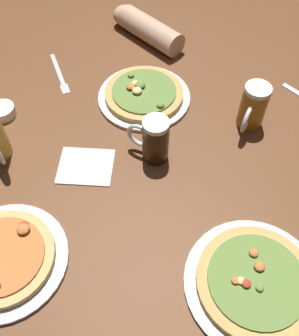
% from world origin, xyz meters
% --- Properties ---
extents(ground_plane, '(2.40, 2.40, 0.03)m').
position_xyz_m(ground_plane, '(0.00, 0.00, -0.01)').
color(ground_plane, brown).
extents(pizza_plate_near, '(0.32, 0.32, 0.05)m').
position_xyz_m(pizza_plate_near, '(0.32, -0.24, 0.02)').
color(pizza_plate_near, '#B2B2B7').
rests_on(pizza_plate_near, ground_plane).
extents(pizza_plate_far, '(0.29, 0.29, 0.05)m').
position_xyz_m(pizza_plate_far, '(-0.10, 0.27, 0.02)').
color(pizza_plate_far, silver).
rests_on(pizza_plate_far, ground_plane).
extents(pizza_plate_side, '(0.30, 0.30, 0.05)m').
position_xyz_m(pizza_plate_side, '(-0.26, -0.34, 0.02)').
color(pizza_plate_side, '#B2B2B7').
rests_on(pizza_plate_side, ground_plane).
extents(beer_mug_amber, '(0.13, 0.07, 0.14)m').
position_xyz_m(beer_mug_amber, '(-0.00, 0.06, 0.07)').
color(beer_mug_amber, black).
rests_on(beer_mug_amber, ground_plane).
extents(beer_mug_pale, '(0.08, 0.13, 0.14)m').
position_xyz_m(beer_mug_pale, '(0.24, 0.26, 0.07)').
color(beer_mug_pale, '#9E6619').
rests_on(beer_mug_pale, ground_plane).
extents(ramekin_butter, '(0.08, 0.08, 0.03)m').
position_xyz_m(ramekin_butter, '(-0.49, 0.09, 0.02)').
color(ramekin_butter, white).
rests_on(ramekin_butter, ground_plane).
extents(napkin_folded, '(0.17, 0.16, 0.01)m').
position_xyz_m(napkin_folded, '(-0.18, -0.03, 0.00)').
color(napkin_folded, silver).
rests_on(napkin_folded, ground_plane).
extents(fork_left, '(0.14, 0.18, 0.01)m').
position_xyz_m(fork_left, '(-0.40, 0.31, 0.00)').
color(fork_left, silver).
rests_on(fork_left, ground_plane).
extents(diner_arm, '(0.29, 0.20, 0.08)m').
position_xyz_m(diner_arm, '(-0.19, 0.59, 0.04)').
color(diner_arm, tan).
rests_on(diner_arm, ground_plane).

